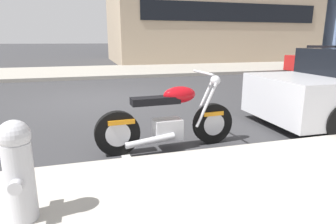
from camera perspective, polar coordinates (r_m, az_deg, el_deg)
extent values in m
plane|color=#333335|center=(7.85, -12.40, 2.30)|extent=(260.00, 260.00, 0.00)
cube|color=gray|center=(19.13, 24.85, 8.30)|extent=(120.00, 5.00, 0.14)
cube|color=silver|center=(4.35, -8.89, -6.96)|extent=(0.12, 2.20, 0.01)
cylinder|color=black|center=(4.47, 8.75, -2.26)|extent=(0.62, 0.14, 0.62)
cylinder|color=silver|center=(4.47, 8.75, -2.26)|extent=(0.35, 0.14, 0.34)
cylinder|color=black|center=(4.02, -9.93, -4.16)|extent=(0.62, 0.14, 0.62)
cylinder|color=silver|center=(4.02, -9.93, -4.16)|extent=(0.35, 0.14, 0.34)
cube|color=silver|center=(4.19, -0.09, -3.41)|extent=(0.41, 0.28, 0.30)
cube|color=black|center=(4.03, -2.51, 2.27)|extent=(0.69, 0.25, 0.10)
ellipsoid|color=#B20C14|center=(4.13, 2.27, 3.42)|extent=(0.49, 0.26, 0.24)
cube|color=orange|center=(3.98, -9.32, -1.76)|extent=(0.37, 0.20, 0.06)
cube|color=orange|center=(4.41, 8.60, -0.16)|extent=(0.33, 0.18, 0.06)
cylinder|color=silver|center=(4.38, 6.76, 1.75)|extent=(0.34, 0.06, 0.65)
cylinder|color=silver|center=(4.26, 7.58, 1.37)|extent=(0.34, 0.06, 0.65)
cylinder|color=silver|center=(4.23, 6.96, 7.69)|extent=(0.07, 0.62, 0.04)
sphere|color=silver|center=(4.34, 9.30, 6.16)|extent=(0.15, 0.15, 0.15)
cylinder|color=silver|center=(4.01, -3.50, -5.65)|extent=(0.71, 0.13, 0.16)
cylinder|color=black|center=(6.44, 20.51, 2.03)|extent=(0.62, 0.23, 0.62)
cube|color=#AD1919|center=(16.01, 30.24, 8.41)|extent=(4.66, 1.89, 0.69)
cylinder|color=black|center=(14.39, 28.39, 7.40)|extent=(0.63, 0.24, 0.62)
cylinder|color=black|center=(15.50, 24.21, 8.21)|extent=(0.63, 0.24, 0.62)
cylinder|color=#B7B7BC|center=(2.61, -27.08, -12.18)|extent=(0.22, 0.22, 0.65)
sphere|color=#B7B7BC|center=(2.47, -28.06, -4.11)|extent=(0.24, 0.24, 0.24)
cylinder|color=#B7B7BC|center=(2.72, -26.63, -10.30)|extent=(0.10, 0.08, 0.10)
cylinder|color=#B7B7BC|center=(2.47, -27.75, -12.89)|extent=(0.10, 0.08, 0.10)
cube|color=black|center=(19.06, 12.89, 18.58)|extent=(11.62, 0.06, 1.10)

